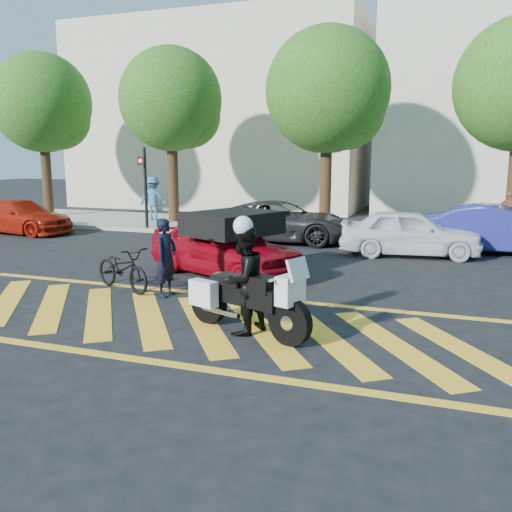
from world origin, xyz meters
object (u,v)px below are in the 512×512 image
(officer_bike, at_px, (166,258))
(bicycle, at_px, (122,268))
(red_convertible, at_px, (224,246))
(parked_mid_left, at_px, (281,221))
(police_motorcycle, at_px, (245,297))
(parked_right, at_px, (500,230))
(parked_left, at_px, (20,216))
(officer_moto, at_px, (243,280))
(parked_mid_right, at_px, (410,233))

(officer_bike, distance_m, bicycle, 1.21)
(red_convertible, relative_size, parked_mid_left, 0.85)
(officer_bike, relative_size, police_motorcycle, 0.67)
(parked_mid_left, bearing_deg, parked_right, -93.88)
(parked_left, height_order, parked_mid_left, parked_mid_left)
(officer_bike, bearing_deg, parked_left, 62.44)
(police_motorcycle, height_order, parked_right, parked_right)
(police_motorcycle, distance_m, parked_mid_left, 9.71)
(police_motorcycle, bearing_deg, parked_left, 167.11)
(red_convertible, xyz_separation_m, parked_mid_left, (-0.24, 5.51, -0.03))
(bicycle, xyz_separation_m, officer_moto, (3.54, -1.82, 0.42))
(police_motorcycle, bearing_deg, parked_right, 84.66)
(officer_moto, bearing_deg, parked_right, 174.60)
(officer_bike, height_order, officer_moto, officer_moto)
(bicycle, bearing_deg, parked_left, 77.86)
(officer_moto, relative_size, parked_mid_left, 0.37)
(bicycle, xyz_separation_m, parked_mid_right, (5.62, 6.37, 0.20))
(parked_mid_left, height_order, parked_right, parked_right)
(parked_left, bearing_deg, red_convertible, -108.13)
(parked_mid_left, distance_m, parked_mid_right, 4.52)
(parked_mid_right, bearing_deg, red_convertible, 128.92)
(parked_left, relative_size, parked_mid_left, 0.88)
(officer_moto, distance_m, red_convertible, 4.44)
(bicycle, xyz_separation_m, parked_mid_left, (1.28, 7.63, 0.20))
(officer_moto, height_order, parked_mid_right, officer_moto)
(red_convertible, bearing_deg, parked_mid_right, -20.45)
(bicycle, height_order, officer_moto, officer_moto)
(red_convertible, height_order, parked_left, red_convertible)
(parked_right, bearing_deg, parked_mid_left, 95.27)
(police_motorcycle, height_order, red_convertible, red_convertible)
(officer_bike, relative_size, parked_mid_right, 0.41)
(parked_left, bearing_deg, officer_bike, -119.04)
(parked_left, bearing_deg, parked_mid_right, -85.52)
(parked_right, bearing_deg, red_convertible, 135.04)
(officer_moto, xyz_separation_m, parked_mid_right, (2.08, 8.19, -0.22))
(parked_left, bearing_deg, parked_mid_left, -78.01)
(parked_right, bearing_deg, police_motorcycle, 159.38)
(officer_bike, xyz_separation_m, officer_moto, (2.38, -1.71, 0.09))
(bicycle, distance_m, red_convertible, 2.62)
(parked_mid_left, bearing_deg, police_motorcycle, -170.33)
(parked_right, bearing_deg, parked_left, 100.05)
(bicycle, distance_m, parked_right, 11.16)
(parked_mid_right, bearing_deg, police_motorcycle, 158.78)
(red_convertible, distance_m, parked_mid_right, 5.90)
(police_motorcycle, xyz_separation_m, parked_left, (-12.18, 8.04, 0.02))
(officer_bike, relative_size, red_convertible, 0.39)
(police_motorcycle, distance_m, red_convertible, 4.43)
(bicycle, xyz_separation_m, parked_left, (-8.62, 6.23, 0.15))
(bicycle, height_order, parked_mid_right, parked_mid_right)
(bicycle, relative_size, parked_left, 0.42)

